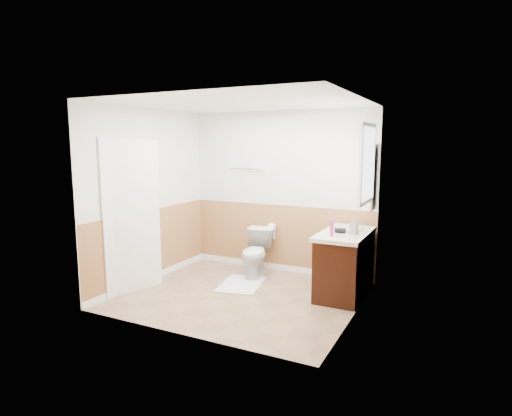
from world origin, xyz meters
The scene contains 32 objects.
floor centered at (0.00, 0.00, 0.00)m, with size 3.00×3.00×0.00m, color #8C7051.
ceiling centered at (0.00, 0.00, 2.50)m, with size 3.00×3.00×0.00m, color white.
wall_back centered at (0.00, 1.30, 1.25)m, with size 3.00×3.00×0.00m, color silver.
wall_front centered at (0.00, -1.30, 1.25)m, with size 3.00×3.00×0.00m, color silver.
wall_left centered at (-1.50, 0.00, 1.25)m, with size 3.00×3.00×0.00m, color silver.
wall_right centered at (1.50, 0.00, 1.25)m, with size 3.00×3.00×0.00m, color silver.
wainscot_back centered at (0.00, 1.29, 0.50)m, with size 3.00×3.00×0.00m, color #B47848.
wainscot_front centered at (0.00, -1.29, 0.50)m, with size 3.00×3.00×0.00m, color #B47848.
wainscot_left centered at (-1.49, 0.00, 0.50)m, with size 2.60×2.60×0.00m, color #B47848.
wainscot_right centered at (1.49, 0.00, 0.50)m, with size 2.60×2.60×0.00m, color #B47848.
toilet centered at (-0.20, 0.85, 0.36)m, with size 0.40×0.70×0.72m, color silver.
bath_mat centered at (-0.20, 0.38, 0.01)m, with size 0.55×0.80×0.02m, color white.
vanity_cabinet centered at (1.21, 0.67, 0.40)m, with size 0.55×1.10×0.80m, color black.
vanity_knob_left centered at (0.91, 0.57, 0.55)m, with size 0.03×0.03×0.03m, color silver.
vanity_knob_right centered at (0.91, 0.77, 0.55)m, with size 0.03×0.03×0.03m, color silver.
countertop centered at (1.20, 0.67, 0.83)m, with size 0.60×1.15×0.05m, color white.
sink_basin centered at (1.21, 0.82, 0.86)m, with size 0.36×0.36×0.02m, color silver.
faucet centered at (1.39, 0.82, 0.92)m, with size 0.02×0.02×0.14m, color silver.
lotion_bottle centered at (1.11, 0.34, 0.96)m, with size 0.05×0.05×0.22m, color #C33278.
soap_dispenser centered at (1.33, 0.58, 0.96)m, with size 0.10×0.10×0.21m, color gray.
hair_dryer_body centered at (1.16, 0.57, 0.89)m, with size 0.07×0.07×0.14m, color black.
hair_dryer_handle centered at (1.13, 0.61, 0.86)m, with size 0.03×0.03×0.07m, color black.
mirror_panel centered at (1.48, 1.10, 1.55)m, with size 0.02×0.35×0.90m, color silver.
window_frame centered at (1.47, 0.59, 1.75)m, with size 0.04×0.80×1.00m, color white.
window_glass centered at (1.49, 0.59, 1.75)m, with size 0.01×0.70×0.90m, color white.
door centered at (-1.40, -0.45, 1.02)m, with size 0.05×0.80×2.04m, color white.
door_frame centered at (-1.48, -0.45, 1.03)m, with size 0.02×0.92×2.10m, color white.
door_knob centered at (-1.34, -0.12, 0.95)m, with size 0.06×0.06×0.06m, color silver.
towel_bar centered at (-0.55, 1.25, 1.60)m, with size 0.02×0.02×0.62m, color silver.
tp_holder_bar centered at (-0.10, 1.23, 0.70)m, with size 0.02×0.02×0.14m, color silver.
tp_roll centered at (-0.10, 1.23, 0.70)m, with size 0.11×0.11×0.10m, color white.
tp_sheet centered at (-0.10, 1.23, 0.59)m, with size 0.10×0.01×0.16m, color white.
Camera 1 is at (2.57, -4.73, 1.99)m, focal length 29.70 mm.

